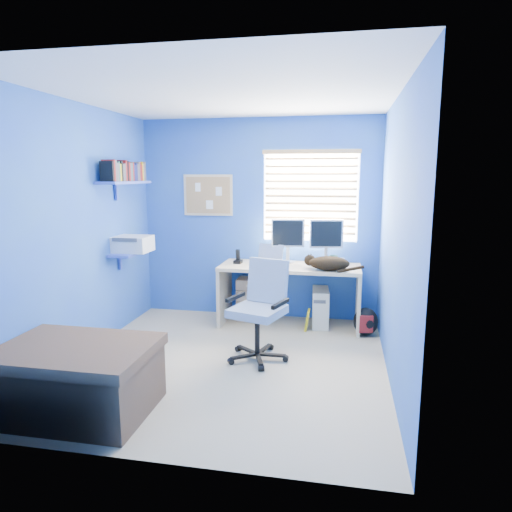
% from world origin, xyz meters
% --- Properties ---
extents(floor, '(3.00, 3.20, 0.00)m').
position_xyz_m(floor, '(0.00, 0.00, 0.00)').
color(floor, tan).
rests_on(floor, ground).
extents(ceiling, '(3.00, 3.20, 0.00)m').
position_xyz_m(ceiling, '(0.00, 0.00, 2.50)').
color(ceiling, white).
rests_on(ceiling, wall_back).
extents(wall_back, '(3.00, 0.01, 2.50)m').
position_xyz_m(wall_back, '(0.00, 1.60, 1.25)').
color(wall_back, blue).
rests_on(wall_back, ground).
extents(wall_front, '(3.00, 0.01, 2.50)m').
position_xyz_m(wall_front, '(0.00, -1.60, 1.25)').
color(wall_front, blue).
rests_on(wall_front, ground).
extents(wall_left, '(0.01, 3.20, 2.50)m').
position_xyz_m(wall_left, '(-1.50, 0.00, 1.25)').
color(wall_left, blue).
rests_on(wall_left, ground).
extents(wall_right, '(0.01, 3.20, 2.50)m').
position_xyz_m(wall_right, '(1.50, 0.00, 1.25)').
color(wall_right, blue).
rests_on(wall_right, ground).
extents(desk, '(1.66, 0.65, 0.74)m').
position_xyz_m(desk, '(0.45, 1.26, 0.37)').
color(desk, beige).
rests_on(desk, floor).
extents(laptop, '(0.40, 0.35, 0.22)m').
position_xyz_m(laptop, '(0.16, 1.27, 0.85)').
color(laptop, silver).
rests_on(laptop, desk).
extents(monitor_left, '(0.41, 0.19, 0.54)m').
position_xyz_m(monitor_left, '(0.40, 1.42, 1.01)').
color(monitor_left, silver).
rests_on(monitor_left, desk).
extents(monitor_right, '(0.41, 0.19, 0.54)m').
position_xyz_m(monitor_right, '(0.86, 1.44, 1.01)').
color(monitor_right, silver).
rests_on(monitor_right, desk).
extents(phone, '(0.10, 0.12, 0.17)m').
position_xyz_m(phone, '(-0.19, 1.27, 0.82)').
color(phone, black).
rests_on(phone, desk).
extents(mug, '(0.10, 0.09, 0.10)m').
position_xyz_m(mug, '(0.95, 1.46, 0.79)').
color(mug, '#2A5C53').
rests_on(mug, desk).
extents(cd_spindle, '(0.13, 0.13, 0.07)m').
position_xyz_m(cd_spindle, '(1.02, 1.46, 0.78)').
color(cd_spindle, silver).
rests_on(cd_spindle, desk).
extents(cat, '(0.51, 0.38, 0.16)m').
position_xyz_m(cat, '(0.91, 1.05, 0.82)').
color(cat, black).
rests_on(cat, desk).
extents(tower_pc, '(0.22, 0.45, 0.45)m').
position_xyz_m(tower_pc, '(0.82, 1.32, 0.23)').
color(tower_pc, beige).
rests_on(tower_pc, floor).
extents(drawer_boxes, '(0.35, 0.28, 0.54)m').
position_xyz_m(drawer_boxes, '(-0.04, 1.37, 0.27)').
color(drawer_boxes, tan).
rests_on(drawer_boxes, floor).
extents(yellow_book, '(0.03, 0.17, 0.24)m').
position_xyz_m(yellow_book, '(0.68, 1.12, 0.12)').
color(yellow_book, yellow).
rests_on(yellow_book, floor).
extents(backpack, '(0.32, 0.27, 0.32)m').
position_xyz_m(backpack, '(1.34, 1.05, 0.16)').
color(backpack, black).
rests_on(backpack, floor).
extents(bed_corner, '(1.10, 0.79, 0.53)m').
position_xyz_m(bed_corner, '(-0.91, -1.10, 0.27)').
color(bed_corner, brown).
rests_on(bed_corner, floor).
extents(office_chair, '(0.71, 0.71, 0.98)m').
position_xyz_m(office_chair, '(0.27, 0.19, 0.36)').
color(office_chair, black).
rests_on(office_chair, floor).
extents(window_blinds, '(1.15, 0.05, 1.10)m').
position_xyz_m(window_blinds, '(0.65, 1.57, 1.55)').
color(window_blinds, white).
rests_on(window_blinds, ground).
extents(corkboard, '(0.64, 0.02, 0.52)m').
position_xyz_m(corkboard, '(-0.65, 1.58, 1.55)').
color(corkboard, beige).
rests_on(corkboard, ground).
extents(wall_shelves, '(0.42, 0.90, 1.05)m').
position_xyz_m(wall_shelves, '(-1.35, 0.75, 1.43)').
color(wall_shelves, '#3F55C3').
rests_on(wall_shelves, ground).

